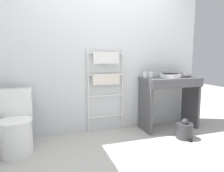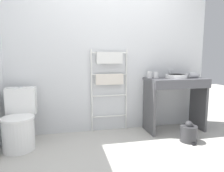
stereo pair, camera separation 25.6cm
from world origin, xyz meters
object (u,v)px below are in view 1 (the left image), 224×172
Objects in this scene: sink_basin at (170,76)px; cup_near_wall at (145,74)px; trash_bin at (185,130)px; cup_near_edge at (151,75)px; toilet at (16,127)px; towel_radiator at (106,75)px; hair_dryer at (186,75)px.

sink_basin is 3.24× the size of cup_near_wall.
cup_near_edge is at bearing 114.40° from trash_bin.
sink_basin is 0.41m from cup_near_wall.
cup_near_wall is 1.03m from trash_bin.
toilet is 2.61× the size of trash_bin.
toilet reaches higher than trash_bin.
cup_near_wall is at bearing 162.77° from sink_basin.
cup_near_edge is at bearing 164.60° from sink_basin.
cup_near_wall reaches higher than trash_bin.
towel_radiator is 13.47× the size of cup_near_edge.
cup_near_wall is at bearing 156.68° from cup_near_edge.
towel_radiator is 3.85× the size of sink_basin.
towel_radiator is at bearing 145.90° from trash_bin.
trash_bin is (0.98, -0.66, -0.77)m from towel_radiator.
hair_dryer is (0.27, -0.04, 0.01)m from sink_basin.
sink_basin is 1.66× the size of hair_dryer.
towel_radiator is 1.41m from trash_bin.
trash_bin is (2.24, -0.32, -0.20)m from toilet.
cup_near_wall is 0.10m from cup_near_edge.
cup_near_wall is at bearing 119.80° from trash_bin.
toilet is at bearing -171.95° from cup_near_wall.
cup_near_edge is (0.73, -0.11, -0.00)m from towel_radiator.
sink_basin reaches higher than toilet.
hair_dryer is 0.68× the size of trash_bin.
hair_dryer is at bearing -10.09° from towel_radiator.
hair_dryer reaches higher than trash_bin.
sink_basin is (1.03, -0.19, -0.02)m from towel_radiator.
towel_radiator is at bearing 169.91° from hair_dryer.
cup_near_edge is (0.09, -0.04, -0.00)m from cup_near_wall.
cup_near_edge is 0.32× the size of trash_bin.
towel_radiator reaches higher than cup_near_wall.
trash_bin is at bearing -65.60° from cup_near_edge.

